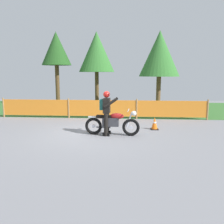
# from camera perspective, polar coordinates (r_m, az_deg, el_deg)

# --- Properties ---
(ground) EXTENTS (24.00, 24.00, 0.02)m
(ground) POSITION_cam_1_polar(r_m,az_deg,el_deg) (9.38, -4.62, -5.28)
(ground) COLOR gray
(grass_verge) EXTENTS (24.00, 7.28, 0.01)m
(grass_verge) POSITION_cam_1_polar(r_m,az_deg,el_deg) (16.05, -0.84, 0.90)
(grass_verge) COLOR #386B2D
(grass_verge) RESTS_ON ground
(barrier_fence) EXTENTS (10.84, 0.08, 1.05)m
(barrier_fence) POSITION_cam_1_polar(r_m,az_deg,el_deg) (12.39, -2.36, 0.91)
(barrier_fence) COLOR #997547
(barrier_fence) RESTS_ON ground
(tree_leftmost) EXTENTS (2.01, 2.01, 5.14)m
(tree_leftmost) POSITION_cam_1_polar(r_m,az_deg,el_deg) (17.10, -13.30, 14.47)
(tree_leftmost) COLOR brown
(tree_leftmost) RESTS_ON ground
(tree_near_left) EXTENTS (2.56, 2.56, 5.29)m
(tree_near_left) POSITION_cam_1_polar(r_m,az_deg,el_deg) (17.51, -3.75, 14.18)
(tree_near_left) COLOR brown
(tree_near_left) RESTS_ON ground
(tree_near_right) EXTENTS (2.48, 2.48, 4.92)m
(tree_near_right) POSITION_cam_1_polar(r_m,az_deg,el_deg) (15.17, 11.39, 13.53)
(tree_near_right) COLOR brown
(tree_near_right) RESTS_ON ground
(motorcycle_lead) EXTENTS (2.11, 0.62, 1.00)m
(motorcycle_lead) POSITION_cam_1_polar(r_m,az_deg,el_deg) (9.02, 0.09, -2.60)
(motorcycle_lead) COLOR black
(motorcycle_lead) RESTS_ON ground
(rider_lead) EXTENTS (0.70, 0.57, 1.69)m
(rider_lead) POSITION_cam_1_polar(r_m,az_deg,el_deg) (8.97, -1.36, 0.36)
(rider_lead) COLOR black
(rider_lead) RESTS_ON ground
(traffic_cone) EXTENTS (0.32, 0.32, 0.53)m
(traffic_cone) POSITION_cam_1_polar(r_m,az_deg,el_deg) (10.15, 10.21, -2.72)
(traffic_cone) COLOR black
(traffic_cone) RESTS_ON ground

